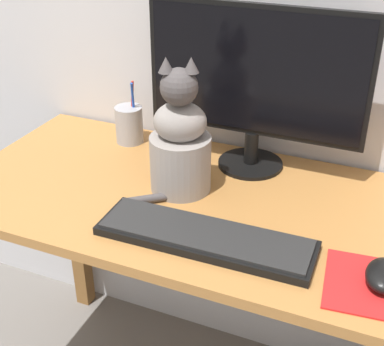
# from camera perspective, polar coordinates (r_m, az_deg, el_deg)

# --- Properties ---
(desk) EXTENTS (1.22, 0.59, 0.74)m
(desk) POSITION_cam_1_polar(r_m,az_deg,el_deg) (1.34, 1.01, -6.93)
(desk) COLOR #A87038
(desk) RESTS_ON ground_plane
(monitor) EXTENTS (0.56, 0.17, 0.42)m
(monitor) POSITION_cam_1_polar(r_m,az_deg,el_deg) (1.33, 6.75, 9.74)
(monitor) COLOR black
(monitor) RESTS_ON desk
(keyboard) EXTENTS (0.46, 0.14, 0.02)m
(keyboard) POSITION_cam_1_polar(r_m,az_deg,el_deg) (1.12, 1.41, -6.83)
(keyboard) COLOR black
(keyboard) RESTS_ON desk
(mousepad_right) EXTENTS (0.22, 0.20, 0.00)m
(mousepad_right) POSITION_cam_1_polar(r_m,az_deg,el_deg) (1.07, 19.35, -11.39)
(mousepad_right) COLOR red
(mousepad_right) RESTS_ON desk
(computer_mouse_right) EXTENTS (0.07, 0.10, 0.04)m
(computer_mouse_right) POSITION_cam_1_polar(r_m,az_deg,el_deg) (1.07, 19.80, -10.22)
(computer_mouse_right) COLOR black
(computer_mouse_right) RESTS_ON mousepad_right
(cat) EXTENTS (0.19, 0.23, 0.33)m
(cat) POSITION_cam_1_polar(r_m,az_deg,el_deg) (1.25, -1.30, 3.21)
(cat) COLOR gray
(cat) RESTS_ON desk
(pen_cup) EXTENTS (0.08, 0.08, 0.18)m
(pen_cup) POSITION_cam_1_polar(r_m,az_deg,el_deg) (1.53, -6.71, 5.20)
(pen_cup) COLOR #99999E
(pen_cup) RESTS_ON desk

